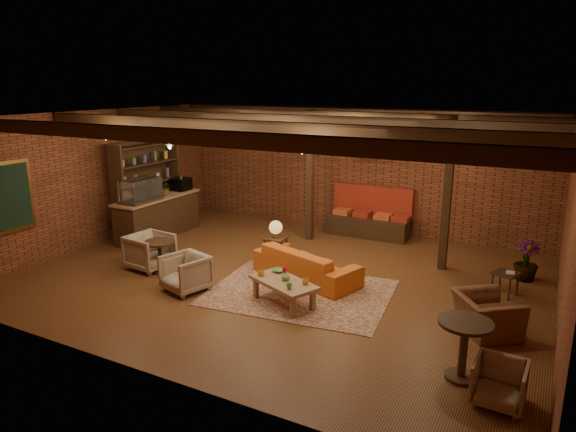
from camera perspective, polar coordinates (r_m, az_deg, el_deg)
The scene contains 29 objects.
floor at distance 10.52m, azimuth -0.79°, elevation -6.70°, with size 10.00×10.00×0.00m, color #3C1C0F.
ceiling at distance 9.82m, azimuth -0.85°, elevation 10.97°, with size 10.00×8.00×0.02m, color black.
wall_back at distance 13.63m, azimuth 7.30°, elevation 5.12°, with size 10.00×0.02×3.20m, color brown.
wall_front at distance 6.94m, azimuth -16.90°, elevation -4.75°, with size 10.00×0.02×3.20m, color brown.
wall_left at distance 13.15m, azimuth -20.36°, elevation 3.97°, with size 0.02×8.00×3.20m, color brown.
wall_right at distance 8.89m, azimuth 28.79°, elevation -1.74°, with size 0.02×8.00×3.20m, color brown.
ceiling_beams at distance 9.83m, azimuth -0.85°, elevation 10.27°, with size 9.80×6.40×0.22m, color black, non-canonical shape.
ceiling_pipe at distance 11.27m, azimuth 3.11°, elevation 9.64°, with size 0.12×0.12×9.60m, color black.
post_left at distance 12.59m, azimuth 2.46°, elevation 4.44°, with size 0.16×0.16×3.20m, color black.
post_right at distance 11.00m, azimuth 17.29°, elevation 2.28°, with size 0.16×0.16×3.20m, color black.
service_counter at distance 13.37m, azimuth -14.30°, elevation 1.09°, with size 0.80×2.50×1.60m, color black, non-canonical shape.
plant_counter at distance 13.36m, azimuth -13.52°, elevation 2.98°, with size 0.35×0.39×0.30m, color #337F33.
shelving_hutch at distance 13.62m, azimuth -15.38°, elevation 3.00°, with size 0.52×2.00×2.40m, color black, non-canonical shape.
chalkboard_menu at distance 11.72m, azimuth -28.43°, elevation 1.90°, with size 0.08×0.96×1.46m, color black.
banquette at distance 13.25m, azimuth 8.88°, elevation -0.09°, with size 2.10×0.70×1.00m, color maroon, non-canonical shape.
service_sign at distance 12.48m, azimuth 8.53°, elevation 7.68°, with size 0.86×0.06×0.30m, color #FF3619.
ceiling_spotlights at distance 9.85m, azimuth -0.85°, elevation 9.00°, with size 6.40×4.40×0.28m, color black, non-canonical shape.
rug at distance 9.75m, azimuth 1.36°, elevation -8.46°, with size 3.29×2.52×0.01m, color maroon.
sofa at distance 10.26m, azimuth 2.06°, elevation -5.31°, with size 2.24×0.88×0.65m, color #C85A1B.
coffee_table at distance 9.14m, azimuth -0.52°, elevation -7.48°, with size 1.42×1.09×0.69m.
side_table_lamp at distance 11.15m, azimuth -1.37°, elevation -1.63°, with size 0.49×0.49×0.93m.
round_table_left at distance 10.92m, azimuth -14.03°, elevation -3.82°, with size 0.64×0.64×0.67m.
armchair_a at distance 11.18m, azimuth -15.08°, elevation -3.65°, with size 0.81×0.76×0.83m, color beige.
armchair_b at distance 9.89m, azimuth -11.32°, elevation -6.04°, with size 0.75×0.70×0.77m, color beige.
armchair_right at distance 8.69m, azimuth 21.24°, elevation -9.56°, with size 0.95×0.62×0.83m, color brown.
side_table_book at distance 10.27m, azimuth 23.04°, elevation -5.96°, with size 0.52×0.52×0.47m.
round_table_right at distance 7.28m, azimuth 18.98°, elevation -12.97°, with size 0.71×0.71×0.83m.
armchair_far at distance 7.04m, azimuth 22.44°, elevation -16.58°, with size 0.60×0.56×0.62m, color beige.
plant_tall at distance 11.00m, azimuth 25.41°, elevation -0.57°, with size 1.36×1.36×2.42m, color #4C7F4C.
Camera 1 is at (4.70, -8.60, 3.83)m, focal length 32.00 mm.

